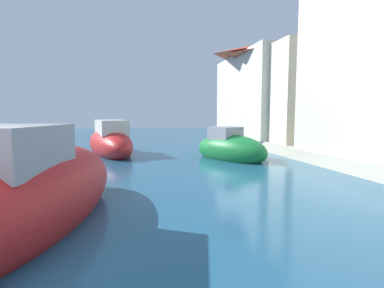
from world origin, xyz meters
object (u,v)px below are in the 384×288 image
(waterfront_building_annex, at_px, (289,88))
(moored_boat_5, at_px, (230,149))
(moored_boat_1, at_px, (110,142))
(waterfront_building_far, at_px, (278,87))
(moored_boat_0, at_px, (26,195))

(waterfront_building_annex, bearing_deg, moored_boat_5, -137.87)
(moored_boat_1, bearing_deg, waterfront_building_far, -85.52)
(moored_boat_1, bearing_deg, moored_boat_5, -133.46)
(moored_boat_1, xyz_separation_m, waterfront_building_annex, (11.10, 2.05, 3.08))
(moored_boat_1, bearing_deg, waterfront_building_annex, -92.58)
(moored_boat_1, xyz_separation_m, waterfront_building_far, (11.10, 3.51, 3.28))
(moored_boat_1, height_order, waterfront_building_far, waterfront_building_far)
(moored_boat_0, distance_m, moored_boat_5, 9.37)
(moored_boat_5, bearing_deg, moored_boat_1, -147.61)
(moored_boat_0, distance_m, waterfront_building_annex, 17.36)
(moored_boat_0, xyz_separation_m, waterfront_building_annex, (11.95, 12.21, 3.05))
(moored_boat_0, xyz_separation_m, moored_boat_5, (6.21, 7.02, -0.13))
(moored_boat_0, xyz_separation_m, moored_boat_1, (0.85, 10.16, -0.03))
(moored_boat_5, xyz_separation_m, waterfront_building_far, (5.74, 6.65, 3.38))
(moored_boat_0, bearing_deg, moored_boat_5, -27.32)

